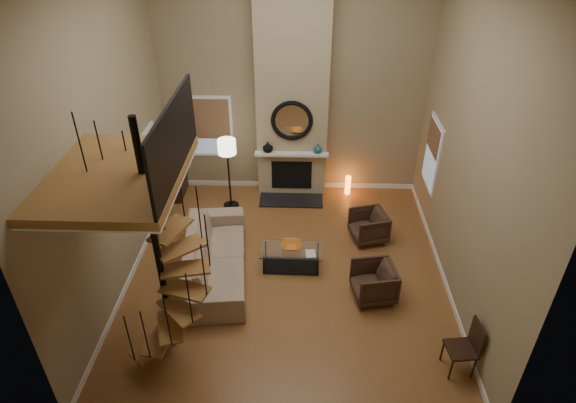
{
  "coord_description": "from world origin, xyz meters",
  "views": [
    {
      "loc": [
        0.26,
        -7.16,
        6.33
      ],
      "look_at": [
        0.0,
        0.4,
        1.4
      ],
      "focal_mm": 30.29,
      "sensor_mm": 36.0,
      "label": 1
    }
  ],
  "objects_px": {
    "armchair_far": "(377,282)",
    "accent_lamp": "(348,185)",
    "floor_lamp": "(227,152)",
    "side_chair": "(467,345)",
    "sofa": "(215,255)",
    "armchair_near": "(371,225)",
    "coffee_table": "(291,256)",
    "hutch": "(172,160)"
  },
  "relations": [
    {
      "from": "armchair_near",
      "to": "accent_lamp",
      "type": "bearing_deg",
      "value": 175.88
    },
    {
      "from": "armchair_near",
      "to": "floor_lamp",
      "type": "bearing_deg",
      "value": -126.04
    },
    {
      "from": "sofa",
      "to": "accent_lamp",
      "type": "relative_size",
      "value": 6.06
    },
    {
      "from": "floor_lamp",
      "to": "accent_lamp",
      "type": "height_order",
      "value": "floor_lamp"
    },
    {
      "from": "armchair_far",
      "to": "floor_lamp",
      "type": "relative_size",
      "value": 0.43
    },
    {
      "from": "coffee_table",
      "to": "floor_lamp",
      "type": "xyz_separation_m",
      "value": [
        -1.48,
        2.14,
        1.13
      ]
    },
    {
      "from": "floor_lamp",
      "to": "sofa",
      "type": "bearing_deg",
      "value": -89.67
    },
    {
      "from": "hutch",
      "to": "armchair_near",
      "type": "distance_m",
      "value": 4.83
    },
    {
      "from": "sofa",
      "to": "accent_lamp",
      "type": "xyz_separation_m",
      "value": [
        2.75,
        2.94,
        -0.15
      ]
    },
    {
      "from": "armchair_far",
      "to": "accent_lamp",
      "type": "bearing_deg",
      "value": 174.69
    },
    {
      "from": "side_chair",
      "to": "hutch",
      "type": "bearing_deg",
      "value": 138.81
    },
    {
      "from": "armchair_far",
      "to": "accent_lamp",
      "type": "relative_size",
      "value": 1.58
    },
    {
      "from": "armchair_far",
      "to": "sofa",
      "type": "bearing_deg",
      "value": -110.89
    },
    {
      "from": "hutch",
      "to": "accent_lamp",
      "type": "distance_m",
      "value": 4.22
    },
    {
      "from": "hutch",
      "to": "coffee_table",
      "type": "xyz_separation_m",
      "value": [
        2.86,
        -2.58,
        -0.67
      ]
    },
    {
      "from": "sofa",
      "to": "coffee_table",
      "type": "bearing_deg",
      "value": -90.27
    },
    {
      "from": "sofa",
      "to": "floor_lamp",
      "type": "bearing_deg",
      "value": -6.47
    },
    {
      "from": "armchair_near",
      "to": "floor_lamp",
      "type": "xyz_separation_m",
      "value": [
        -3.13,
        1.17,
        1.06
      ]
    },
    {
      "from": "hutch",
      "to": "armchair_far",
      "type": "bearing_deg",
      "value": -36.98
    },
    {
      "from": "floor_lamp",
      "to": "side_chair",
      "type": "bearing_deg",
      "value": -46.6
    },
    {
      "from": "sofa",
      "to": "accent_lamp",
      "type": "bearing_deg",
      "value": -49.98
    },
    {
      "from": "armchair_near",
      "to": "accent_lamp",
      "type": "xyz_separation_m",
      "value": [
        -0.37,
        1.8,
        -0.1
      ]
    },
    {
      "from": "armchair_near",
      "to": "coffee_table",
      "type": "distance_m",
      "value": 1.92
    },
    {
      "from": "coffee_table",
      "to": "side_chair",
      "type": "height_order",
      "value": "side_chair"
    },
    {
      "from": "armchair_near",
      "to": "armchair_far",
      "type": "relative_size",
      "value": 0.96
    },
    {
      "from": "sofa",
      "to": "armchair_near",
      "type": "height_order",
      "value": "sofa"
    },
    {
      "from": "hutch",
      "to": "armchair_near",
      "type": "xyz_separation_m",
      "value": [
        4.52,
        -1.61,
        -0.6
      ]
    },
    {
      "from": "coffee_table",
      "to": "armchair_far",
      "type": "bearing_deg",
      "value": -25.65
    },
    {
      "from": "sofa",
      "to": "armchair_near",
      "type": "distance_m",
      "value": 3.32
    },
    {
      "from": "armchair_near",
      "to": "floor_lamp",
      "type": "relative_size",
      "value": 0.41
    },
    {
      "from": "armchair_far",
      "to": "side_chair",
      "type": "height_order",
      "value": "side_chair"
    },
    {
      "from": "sofa",
      "to": "coffee_table",
      "type": "distance_m",
      "value": 1.48
    },
    {
      "from": "accent_lamp",
      "to": "armchair_far",
      "type": "bearing_deg",
      "value": -85.39
    },
    {
      "from": "floor_lamp",
      "to": "side_chair",
      "type": "distance_m",
      "value": 6.18
    },
    {
      "from": "accent_lamp",
      "to": "floor_lamp",
      "type": "bearing_deg",
      "value": -167.17
    },
    {
      "from": "side_chair",
      "to": "accent_lamp",
      "type": "bearing_deg",
      "value": 105.77
    },
    {
      "from": "sofa",
      "to": "accent_lamp",
      "type": "distance_m",
      "value": 4.03
    },
    {
      "from": "hutch",
      "to": "armchair_far",
      "type": "xyz_separation_m",
      "value": [
        4.44,
        -3.34,
        -0.6
      ]
    },
    {
      "from": "hutch",
      "to": "armchair_far",
      "type": "relative_size",
      "value": 2.5
    },
    {
      "from": "hutch",
      "to": "armchair_near",
      "type": "relative_size",
      "value": 2.61
    },
    {
      "from": "armchair_near",
      "to": "side_chair",
      "type": "height_order",
      "value": "side_chair"
    },
    {
      "from": "floor_lamp",
      "to": "armchair_far",
      "type": "bearing_deg",
      "value": -43.48
    }
  ]
}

